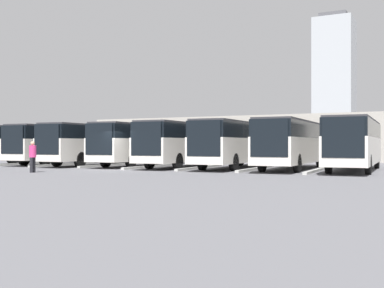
{
  "coord_description": "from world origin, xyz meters",
  "views": [
    {
      "loc": [
        -18.27,
        25.39,
        1.62
      ],
      "look_at": [
        -2.23,
        -6.05,
        1.68
      ],
      "focal_mm": 45.0,
      "sensor_mm": 36.0,
      "label": 1
    }
  ],
  "objects_px": {
    "bus_4": "(145,143)",
    "bus_6": "(66,143)",
    "bus_0": "(355,142)",
    "bus_1": "(293,142)",
    "bus_2": "(237,143)",
    "bus_5": "(98,143)",
    "pedestrian": "(33,156)",
    "bus_3": "(187,143)",
    "bus_7": "(35,143)"
  },
  "relations": [
    {
      "from": "bus_4",
      "to": "bus_6",
      "type": "xyz_separation_m",
      "value": [
        7.84,
        0.13,
        0.0
      ]
    },
    {
      "from": "bus_4",
      "to": "bus_0",
      "type": "bearing_deg",
      "value": 176.54
    },
    {
      "from": "bus_1",
      "to": "bus_2",
      "type": "distance_m",
      "value": 3.92
    },
    {
      "from": "bus_5",
      "to": "bus_1",
      "type": "bearing_deg",
      "value": 179.23
    },
    {
      "from": "bus_4",
      "to": "bus_5",
      "type": "xyz_separation_m",
      "value": [
        3.92,
        0.7,
        0.0
      ]
    },
    {
      "from": "bus_6",
      "to": "pedestrian",
      "type": "height_order",
      "value": "bus_6"
    },
    {
      "from": "bus_2",
      "to": "bus_6",
      "type": "distance_m",
      "value": 15.68
    },
    {
      "from": "bus_1",
      "to": "bus_3",
      "type": "bearing_deg",
      "value": -1.35
    },
    {
      "from": "bus_4",
      "to": "pedestrian",
      "type": "xyz_separation_m",
      "value": [
        0.88,
        10.73,
        -0.8
      ]
    },
    {
      "from": "bus_0",
      "to": "bus_1",
      "type": "distance_m",
      "value": 3.92
    },
    {
      "from": "bus_3",
      "to": "bus_7",
      "type": "relative_size",
      "value": 1.0
    },
    {
      "from": "bus_3",
      "to": "bus_4",
      "type": "bearing_deg",
      "value": -8.01
    },
    {
      "from": "bus_5",
      "to": "bus_7",
      "type": "bearing_deg",
      "value": -10.0
    },
    {
      "from": "bus_1",
      "to": "bus_5",
      "type": "distance_m",
      "value": 15.69
    },
    {
      "from": "bus_1",
      "to": "bus_7",
      "type": "distance_m",
      "value": 23.52
    },
    {
      "from": "bus_0",
      "to": "bus_5",
      "type": "relative_size",
      "value": 1.0
    },
    {
      "from": "bus_5",
      "to": "pedestrian",
      "type": "relative_size",
      "value": 6.7
    },
    {
      "from": "bus_0",
      "to": "bus_1",
      "type": "relative_size",
      "value": 1.0
    },
    {
      "from": "bus_1",
      "to": "pedestrian",
      "type": "relative_size",
      "value": 6.7
    },
    {
      "from": "bus_2",
      "to": "bus_1",
      "type": "bearing_deg",
      "value": 179.11
    },
    {
      "from": "bus_3",
      "to": "bus_0",
      "type": "bearing_deg",
      "value": 178.06
    },
    {
      "from": "bus_7",
      "to": "pedestrian",
      "type": "bearing_deg",
      "value": 131.94
    },
    {
      "from": "bus_0",
      "to": "bus_7",
      "type": "relative_size",
      "value": 1.0
    },
    {
      "from": "bus_3",
      "to": "bus_6",
      "type": "distance_m",
      "value": 11.76
    },
    {
      "from": "bus_1",
      "to": "bus_2",
      "type": "bearing_deg",
      "value": -0.89
    },
    {
      "from": "bus_2",
      "to": "bus_4",
      "type": "relative_size",
      "value": 1.0
    },
    {
      "from": "bus_0",
      "to": "bus_2",
      "type": "distance_m",
      "value": 7.84
    },
    {
      "from": "bus_1",
      "to": "bus_6",
      "type": "relative_size",
      "value": 1.0
    },
    {
      "from": "bus_5",
      "to": "pedestrian",
      "type": "bearing_deg",
      "value": 104.22
    },
    {
      "from": "bus_3",
      "to": "bus_5",
      "type": "xyz_separation_m",
      "value": [
        7.84,
        0.34,
        0.0
      ]
    },
    {
      "from": "bus_0",
      "to": "bus_5",
      "type": "distance_m",
      "value": 19.6
    },
    {
      "from": "bus_6",
      "to": "bus_2",
      "type": "bearing_deg",
      "value": 176.7
    },
    {
      "from": "bus_3",
      "to": "bus_4",
      "type": "xyz_separation_m",
      "value": [
        3.92,
        -0.37,
        0.0
      ]
    },
    {
      "from": "bus_0",
      "to": "bus_3",
      "type": "bearing_deg",
      "value": -1.94
    },
    {
      "from": "bus_2",
      "to": "bus_3",
      "type": "relative_size",
      "value": 1.0
    },
    {
      "from": "bus_1",
      "to": "bus_4",
      "type": "bearing_deg",
      "value": -3.57
    },
    {
      "from": "bus_4",
      "to": "bus_6",
      "type": "distance_m",
      "value": 7.84
    },
    {
      "from": "bus_7",
      "to": "bus_1",
      "type": "bearing_deg",
      "value": 176.14
    },
    {
      "from": "bus_0",
      "to": "bus_6",
      "type": "distance_m",
      "value": 23.52
    },
    {
      "from": "bus_5",
      "to": "bus_7",
      "type": "distance_m",
      "value": 7.9
    },
    {
      "from": "bus_2",
      "to": "bus_0",
      "type": "bearing_deg",
      "value": 177.99
    },
    {
      "from": "bus_4",
      "to": "bus_5",
      "type": "relative_size",
      "value": 1.0
    },
    {
      "from": "bus_5",
      "to": "bus_7",
      "type": "xyz_separation_m",
      "value": [
        7.84,
        -1.01,
        0.0
      ]
    },
    {
      "from": "bus_3",
      "to": "bus_5",
      "type": "bearing_deg",
      "value": -0.2
    },
    {
      "from": "bus_0",
      "to": "bus_3",
      "type": "height_order",
      "value": "same"
    },
    {
      "from": "bus_3",
      "to": "bus_5",
      "type": "distance_m",
      "value": 7.85
    },
    {
      "from": "bus_0",
      "to": "bus_4",
      "type": "bearing_deg",
      "value": -3.46
    },
    {
      "from": "pedestrian",
      "to": "bus_1",
      "type": "bearing_deg",
      "value": -62.58
    },
    {
      "from": "bus_2",
      "to": "pedestrian",
      "type": "height_order",
      "value": "bus_2"
    },
    {
      "from": "bus_5",
      "to": "bus_0",
      "type": "bearing_deg",
      "value": 178.76
    }
  ]
}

